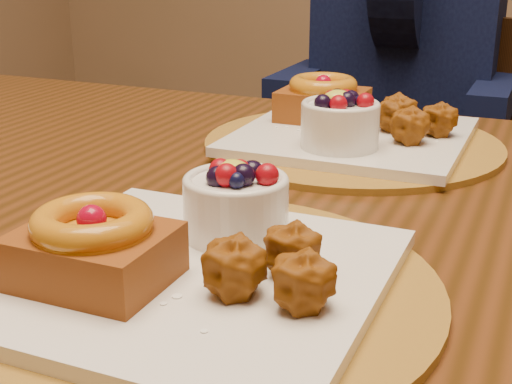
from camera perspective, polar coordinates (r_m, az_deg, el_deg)
dining_table at (r=0.76m, az=2.84°, el=-6.16°), size 1.60×0.90×0.76m
place_setting_near at (r=0.54m, az=-5.32°, el=-5.54°), size 0.38×0.38×0.08m
place_setting_far at (r=0.92m, az=7.49°, el=5.14°), size 0.38×0.38×0.09m
chair_far at (r=1.64m, az=11.65°, el=0.13°), size 0.51×0.51×0.85m
diner at (r=1.61m, az=12.03°, el=12.52°), size 0.47×0.46×0.77m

